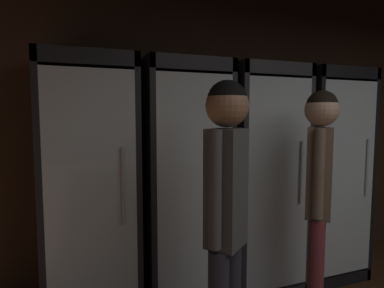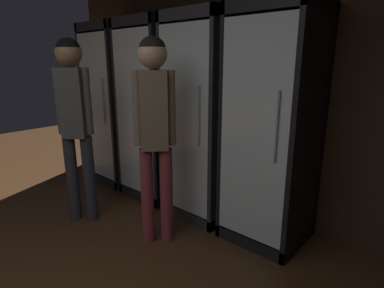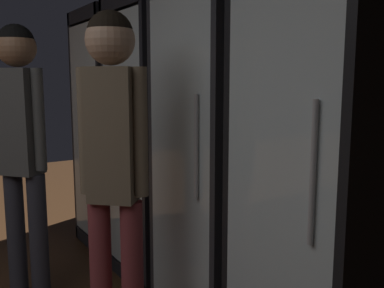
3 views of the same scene
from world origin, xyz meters
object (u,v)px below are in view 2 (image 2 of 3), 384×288
object	(u,v)px
cooler_left	(158,113)
cooler_center	(208,120)
cooler_right	(274,130)
shopper_near	(74,113)
cooler_far_left	(120,106)
shopper_far	(155,120)

from	to	relation	value
cooler_left	cooler_center	xyz separation A→B (m)	(0.70, 0.00, 0.01)
cooler_right	shopper_near	world-z (taller)	cooler_right
cooler_far_left	cooler_right	distance (m)	2.10
shopper_near	cooler_left	bearing A→B (deg)	86.21
cooler_far_left	shopper_far	bearing A→B (deg)	-26.45
cooler_left	cooler_center	world-z (taller)	same
cooler_far_left	cooler_center	xyz separation A→B (m)	(1.40, 0.00, 0.00)
cooler_far_left	shopper_far	xyz separation A→B (m)	(1.45, -0.72, 0.11)
cooler_right	cooler_left	bearing A→B (deg)	179.93
shopper_near	shopper_far	bearing A→B (deg)	15.71
cooler_left	shopper_far	world-z (taller)	cooler_left
cooler_center	cooler_right	xyz separation A→B (m)	(0.70, -0.00, 0.00)
cooler_far_left	shopper_near	bearing A→B (deg)	-56.06
cooler_right	shopper_near	xyz separation A→B (m)	(-1.46, -0.95, 0.10)
cooler_left	cooler_right	xyz separation A→B (m)	(1.40, -0.00, 0.01)
cooler_left	cooler_center	size ratio (longest dim) A/B	1.00
cooler_center	cooler_far_left	bearing A→B (deg)	-179.97
cooler_far_left	cooler_center	distance (m)	1.40
cooler_far_left	shopper_near	xyz separation A→B (m)	(0.64, -0.95, 0.11)
cooler_center	cooler_right	size ratio (longest dim) A/B	1.00
shopper_near	cooler_center	bearing A→B (deg)	51.20
cooler_far_left	shopper_far	size ratio (longest dim) A/B	1.15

